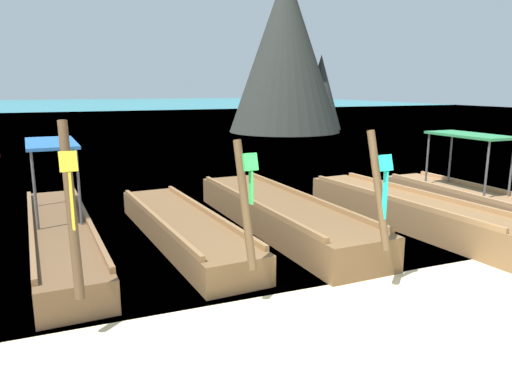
% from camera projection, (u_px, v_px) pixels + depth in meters
% --- Properties ---
extents(ground, '(120.00, 120.00, 0.00)m').
position_uv_depth(ground, '(372.00, 342.00, 5.87)').
color(ground, beige).
extents(sea_water, '(120.00, 120.00, 0.00)m').
position_uv_depth(sea_water, '(84.00, 111.00, 61.61)').
color(sea_water, teal).
rests_on(sea_water, ground).
extents(longtail_boat_yellow_ribbon, '(1.40, 6.85, 2.65)m').
position_uv_depth(longtail_boat_yellow_ribbon, '(61.00, 234.00, 9.07)').
color(longtail_boat_yellow_ribbon, brown).
rests_on(longtail_boat_yellow_ribbon, ground).
extents(longtail_boat_green_ribbon, '(1.57, 6.06, 2.31)m').
position_uv_depth(longtail_boat_green_ribbon, '(183.00, 229.00, 9.60)').
color(longtail_boat_green_ribbon, brown).
rests_on(longtail_boat_green_ribbon, ground).
extents(longtail_boat_turquoise_ribbon, '(1.61, 6.75, 2.40)m').
position_uv_depth(longtail_boat_turquoise_ribbon, '(280.00, 215.00, 10.46)').
color(longtail_boat_turquoise_ribbon, brown).
rests_on(longtail_boat_turquoise_ribbon, ground).
extents(longtail_boat_orange_ribbon, '(1.61, 6.55, 2.40)m').
position_uv_depth(longtail_boat_orange_ribbon, '(409.00, 212.00, 10.67)').
color(longtail_boat_orange_ribbon, brown).
rests_on(longtail_boat_orange_ribbon, ground).
extents(longtail_boat_red_ribbon, '(1.16, 6.72, 2.49)m').
position_uv_depth(longtail_boat_red_ribbon, '(490.00, 206.00, 11.09)').
color(longtail_boat_red_ribbon, olive).
rests_on(longtail_boat_red_ribbon, ground).
extents(karst_rock, '(8.51, 7.55, 10.91)m').
position_uv_depth(karst_rock, '(288.00, 55.00, 32.28)').
color(karst_rock, '#2D302B').
rests_on(karst_rock, ground).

